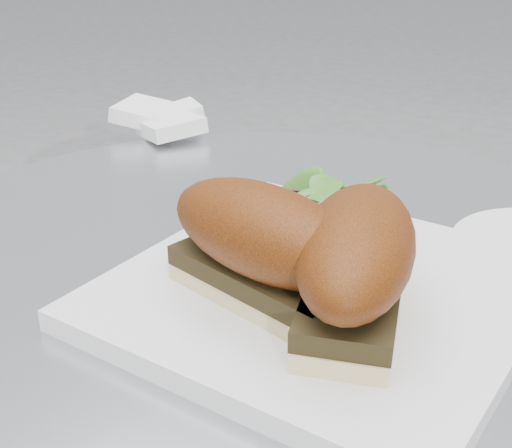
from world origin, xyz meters
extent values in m
cylinder|color=silver|center=(0.00, 0.00, 0.72)|extent=(0.70, 0.70, 0.02)
cube|color=white|center=(0.06, -0.02, 0.74)|extent=(0.30, 0.30, 0.02)
cube|color=beige|center=(0.03, -0.06, 0.75)|extent=(0.15, 0.09, 0.01)
cube|color=black|center=(0.03, -0.06, 0.77)|extent=(0.14, 0.09, 0.01)
ellipsoid|color=#5F2609|center=(0.03, -0.06, 0.80)|extent=(0.17, 0.11, 0.06)
cube|color=beige|center=(0.10, -0.06, 0.75)|extent=(0.09, 0.15, 0.01)
cube|color=black|center=(0.10, -0.06, 0.77)|extent=(0.09, 0.15, 0.01)
ellipsoid|color=#5F2609|center=(0.10, -0.06, 0.80)|extent=(0.11, 0.17, 0.06)
camera|label=1|loc=(0.24, -0.43, 1.00)|focal=50.00mm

